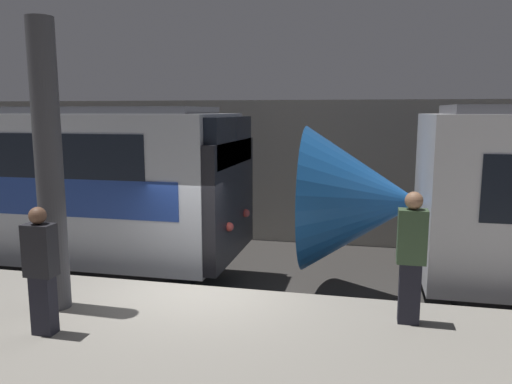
{
  "coord_description": "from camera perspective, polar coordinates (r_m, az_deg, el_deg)",
  "views": [
    {
      "loc": [
        2.59,
        -7.52,
        3.79
      ],
      "look_at": [
        0.71,
        0.88,
        2.4
      ],
      "focal_mm": 35.0,
      "sensor_mm": 36.0,
      "label": 1
    }
  ],
  "objects": [
    {
      "name": "person_walking",
      "position": [
        7.02,
        17.32,
        -6.78
      ],
      "size": [
        0.38,
        0.24,
        1.81
      ],
      "color": "black",
      "rests_on": "platform"
    },
    {
      "name": "support_pillar_near",
      "position": [
        7.62,
        -22.56,
        2.54
      ],
      "size": [
        0.38,
        0.38,
        4.12
      ],
      "color": "#47474C",
      "rests_on": "platform"
    },
    {
      "name": "ground_plane",
      "position": [
        8.81,
        -6.0,
        -16.35
      ],
      "size": [
        120.0,
        120.0,
        0.0
      ],
      "primitive_type": "plane",
      "color": "#33302D"
    },
    {
      "name": "station_rear_barrier",
      "position": [
        14.51,
        2.28,
        2.32
      ],
      "size": [
        50.0,
        0.15,
        4.11
      ],
      "color": "#9E998E",
      "rests_on": "ground"
    },
    {
      "name": "person_waiting",
      "position": [
        6.97,
        -23.33,
        -7.96
      ],
      "size": [
        0.38,
        0.24,
        1.67
      ],
      "color": "black",
      "rests_on": "platform"
    }
  ]
}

